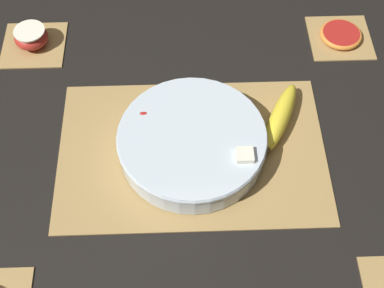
# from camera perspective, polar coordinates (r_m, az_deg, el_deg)

# --- Properties ---
(ground_plane) EXTENTS (6.00, 6.00, 0.00)m
(ground_plane) POSITION_cam_1_polar(r_m,az_deg,el_deg) (1.05, 0.00, -0.83)
(ground_plane) COLOR black
(bamboo_mat_center) EXTENTS (0.52, 0.34, 0.01)m
(bamboo_mat_center) POSITION_cam_1_polar(r_m,az_deg,el_deg) (1.04, 0.00, -0.74)
(bamboo_mat_center) COLOR #A8844C
(bamboo_mat_center) RESTS_ON ground_plane
(coaster_mat_far_left) EXTENTS (0.14, 0.14, 0.01)m
(coaster_mat_far_left) POSITION_cam_1_polar(r_m,az_deg,el_deg) (1.27, -16.52, 10.13)
(coaster_mat_far_left) COLOR #A8844C
(coaster_mat_far_left) RESTS_ON ground_plane
(coaster_mat_far_right) EXTENTS (0.14, 0.14, 0.01)m
(coaster_mat_far_right) POSITION_cam_1_polar(r_m,az_deg,el_deg) (1.28, 15.51, 10.90)
(coaster_mat_far_right) COLOR #A8844C
(coaster_mat_far_right) RESTS_ON ground_plane
(fruit_salad_bowl) EXTENTS (0.29, 0.29, 0.06)m
(fruit_salad_bowl) POSITION_cam_1_polar(r_m,az_deg,el_deg) (1.02, 0.04, 0.30)
(fruit_salad_bowl) COLOR silver
(fruit_salad_bowl) RESTS_ON bamboo_mat_center
(whole_banana) EXTENTS (0.11, 0.18, 0.04)m
(whole_banana) POSITION_cam_1_polar(r_m,az_deg,el_deg) (1.08, 9.36, 2.78)
(whole_banana) COLOR yellow
(whole_banana) RESTS_ON bamboo_mat_center
(apple_half) EXTENTS (0.07, 0.07, 0.04)m
(apple_half) POSITION_cam_1_polar(r_m,az_deg,el_deg) (1.26, -16.79, 10.90)
(apple_half) COLOR #B72D23
(apple_half) RESTS_ON coaster_mat_far_left
(grapefruit_slice) EXTENTS (0.09, 0.09, 0.01)m
(grapefruit_slice) POSITION_cam_1_polar(r_m,az_deg,el_deg) (1.28, 15.60, 11.18)
(grapefruit_slice) COLOR #B2231E
(grapefruit_slice) RESTS_ON coaster_mat_far_right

